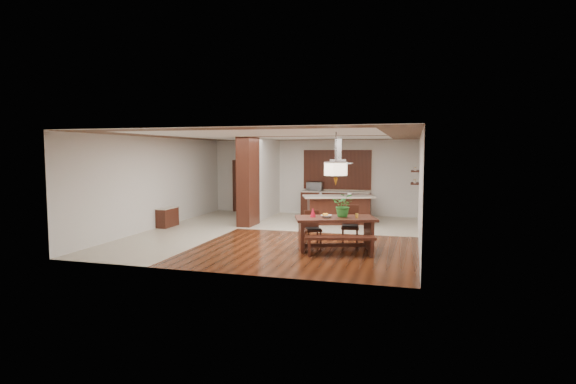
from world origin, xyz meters
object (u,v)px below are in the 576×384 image
(dining_bench, at_px, (340,246))
(foliage_plant, at_px, (344,205))
(range_hood, at_px, (339,151))
(kitchen_island, at_px, (338,209))
(island_cup, at_px, (350,194))
(microwave, at_px, (315,186))
(dining_table, at_px, (335,226))
(dining_chair_right, at_px, (350,225))
(dining_chair_left, at_px, (313,228))
(fruit_bowl, at_px, (326,216))
(hallway_console, at_px, (167,217))
(pendant_lantern, at_px, (336,159))

(dining_bench, xyz_separation_m, foliage_plant, (-0.05, 0.79, 0.87))
(range_hood, bearing_deg, dining_bench, -80.11)
(kitchen_island, relative_size, island_cup, 18.52)
(foliage_plant, distance_m, microwave, 6.11)
(dining_table, relative_size, dining_chair_right, 2.11)
(dining_chair_left, bearing_deg, range_hood, 62.60)
(foliage_plant, xyz_separation_m, range_hood, (-0.77, 3.91, 1.36))
(foliage_plant, relative_size, fruit_bowl, 2.21)
(hallway_console, bearing_deg, foliage_plant, -16.50)
(dining_chair_right, relative_size, microwave, 1.72)
(dining_table, relative_size, microwave, 3.64)
(dining_table, bearing_deg, pendant_lantern, 0.00)
(fruit_bowl, xyz_separation_m, range_hood, (-0.38, 4.16, 1.62))
(dining_chair_right, bearing_deg, dining_chair_left, -168.96)
(foliage_plant, xyz_separation_m, fruit_bowl, (-0.39, -0.25, -0.26))
(hallway_console, bearing_deg, fruit_bowl, -19.85)
(dining_chair_right, distance_m, kitchen_island, 3.43)
(hallway_console, relative_size, kitchen_island, 0.35)
(pendant_lantern, xyz_separation_m, fruit_bowl, (-0.21, -0.12, -1.40))
(fruit_bowl, bearing_deg, range_hood, 95.25)
(foliage_plant, bearing_deg, dining_chair_left, 161.86)
(dining_table, xyz_separation_m, dining_bench, (0.23, -0.66, -0.36))
(dining_chair_right, bearing_deg, range_hood, 96.60)
(fruit_bowl, bearing_deg, island_cup, 89.94)
(kitchen_island, xyz_separation_m, island_cup, (0.39, -0.06, 0.52))
(dining_bench, bearing_deg, island_cup, 95.34)
(dining_chair_right, distance_m, pendant_lantern, 1.90)
(dining_chair_left, distance_m, microwave, 5.66)
(dining_table, height_order, fruit_bowl, fruit_bowl)
(dining_chair_left, xyz_separation_m, kitchen_island, (0.06, 3.64, 0.05))
(dining_chair_right, xyz_separation_m, microwave, (-2.08, 5.19, 0.60))
(foliage_plant, relative_size, island_cup, 4.29)
(dining_bench, height_order, dining_chair_left, dining_chair_left)
(dining_chair_left, xyz_separation_m, pendant_lantern, (0.65, -0.40, 1.80))
(kitchen_island, distance_m, range_hood, 1.97)
(dining_chair_right, height_order, island_cup, island_cup)
(range_hood, relative_size, microwave, 1.52)
(pendant_lantern, height_order, microwave, pendant_lantern)
(dining_bench, distance_m, island_cup, 4.73)
(island_cup, bearing_deg, foliage_plant, -84.26)
(hallway_console, xyz_separation_m, kitchen_island, (5.21, 2.14, 0.18))
(fruit_bowl, relative_size, range_hood, 0.29)
(dining_table, relative_size, foliage_plant, 3.68)
(hallway_console, bearing_deg, island_cup, 20.32)
(dining_table, height_order, foliage_plant, foliage_plant)
(island_cup, bearing_deg, range_hood, 170.21)
(hallway_console, distance_m, pendant_lantern, 6.41)
(dining_chair_right, relative_size, foliage_plant, 1.75)
(dining_table, height_order, dining_chair_left, dining_chair_left)
(dining_table, xyz_separation_m, foliage_plant, (0.18, 0.13, 0.51))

